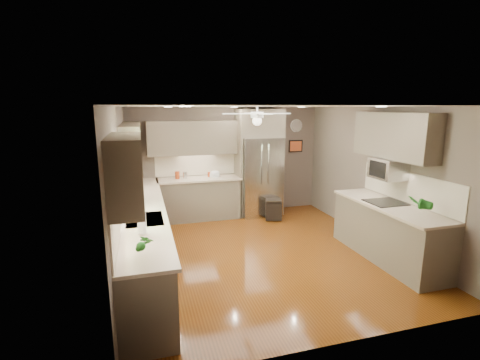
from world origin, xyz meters
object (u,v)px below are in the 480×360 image
microwave (388,169)px  canister_b (185,175)px  refrigerator (260,164)px  paper_towel (142,223)px  stool (273,209)px  bowl (215,176)px  soap_bottle (135,207)px  potted_plant_left (145,243)px  canister_a (177,175)px  potted_plant_right (420,203)px  canister_d (209,174)px

microwave → canister_b: bearing=137.6°
refrigerator → microwave: refrigerator is taller
refrigerator → paper_towel: size_ratio=9.10×
stool → canister_b: bearing=162.6°
bowl → stool: (1.21, -0.55, -0.73)m
soap_bottle → microwave: microwave is taller
paper_towel → potted_plant_left: bearing=-87.8°
canister_a → paper_towel: 3.44m
potted_plant_left → microwave: 4.18m
stool → soap_bottle: bearing=-148.2°
potted_plant_left → microwave: bearing=17.7°
canister_a → bowl: bearing=-4.0°
canister_a → bowl: 0.84m
potted_plant_left → refrigerator: 4.77m
canister_b → potted_plant_right: 4.68m
canister_a → canister_d: 0.71m
potted_plant_right → bowl: 4.26m
potted_plant_left → canister_b: bearing=77.2°
canister_d → soap_bottle: (-1.59, -2.42, 0.04)m
potted_plant_right → stool: potted_plant_right is taller
soap_bottle → bowl: soap_bottle is taller
potted_plant_left → paper_towel: bearing=92.2°
bowl → refrigerator: 1.07m
canister_b → stool: (1.88, -0.59, -0.77)m
potted_plant_right → canister_d: bearing=123.2°
canister_b → stool: 2.11m
potted_plant_right → paper_towel: size_ratio=1.36×
canister_a → canister_b: (0.17, -0.02, -0.01)m
stool → canister_a: bearing=163.6°
potted_plant_left → stool: 4.53m
canister_d → microwave: (2.50, -2.80, 0.48)m
canister_d → canister_b: bearing=-177.6°
canister_b → refrigerator: bearing=-2.3°
potted_plant_left → stool: (2.80, 3.46, -0.86)m
potted_plant_right → paper_towel: potted_plant_right is taller
potted_plant_left → stool: size_ratio=0.69×
stool → microwave: bearing=-62.0°
canister_b → stool: canister_b is taller
potted_plant_right → paper_towel: 3.90m
canister_d → bowl: canister_d is taller
potted_plant_right → stool: 3.35m
bowl → refrigerator: bearing=-1.5°
canister_a → potted_plant_right: (3.11, -3.65, 0.10)m
soap_bottle → microwave: 4.13m
potted_plant_left → potted_plant_right: size_ratio=0.84×
soap_bottle → canister_a: bearing=70.1°
refrigerator → microwave: 3.03m
canister_d → potted_plant_left: 4.33m
canister_b → bowl: 0.67m
canister_a → stool: size_ratio=0.37×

